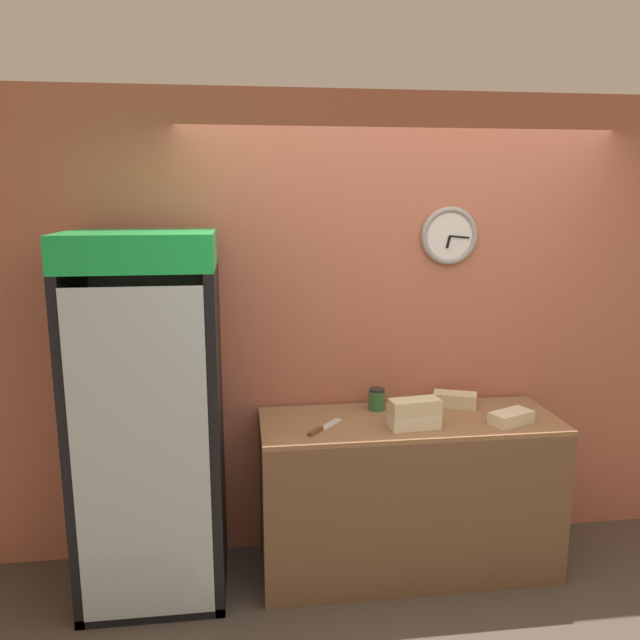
# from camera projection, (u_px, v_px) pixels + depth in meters

# --- Properties ---
(wall_back) EXTENTS (5.20, 0.09, 2.70)m
(wall_back) POSITION_uv_depth(u_px,v_px,m) (397.00, 327.00, 3.72)
(wall_back) COLOR #B7664C
(wall_back) RESTS_ON ground_plane
(prep_counter) EXTENTS (1.66, 0.60, 0.91)m
(prep_counter) POSITION_uv_depth(u_px,v_px,m) (408.00, 494.00, 3.56)
(prep_counter) COLOR brown
(prep_counter) RESTS_ON ground_plane
(beverage_cooler) EXTENTS (0.74, 0.64, 1.95)m
(beverage_cooler) POSITION_uv_depth(u_px,v_px,m) (150.00, 401.00, 3.29)
(beverage_cooler) COLOR black
(beverage_cooler) RESTS_ON ground_plane
(sandwich_stack_bottom) EXTENTS (0.28, 0.14, 0.08)m
(sandwich_stack_bottom) POSITION_uv_depth(u_px,v_px,m) (414.00, 421.00, 3.33)
(sandwich_stack_bottom) COLOR beige
(sandwich_stack_bottom) RESTS_ON prep_counter
(sandwich_stack_middle) EXTENTS (0.28, 0.15, 0.08)m
(sandwich_stack_middle) POSITION_uv_depth(u_px,v_px,m) (415.00, 407.00, 3.31)
(sandwich_stack_middle) COLOR beige
(sandwich_stack_middle) RESTS_ON sandwich_stack_bottom
(sandwich_flat_left) EXTENTS (0.27, 0.20, 0.08)m
(sandwich_flat_left) POSITION_uv_depth(u_px,v_px,m) (455.00, 400.00, 3.67)
(sandwich_flat_left) COLOR beige
(sandwich_flat_left) RESTS_ON prep_counter
(sandwich_flat_right) EXTENTS (0.27, 0.21, 0.07)m
(sandwich_flat_right) POSITION_uv_depth(u_px,v_px,m) (511.00, 418.00, 3.39)
(sandwich_flat_right) COLOR beige
(sandwich_flat_right) RESTS_ON prep_counter
(chefs_knife) EXTENTS (0.22, 0.25, 0.02)m
(chefs_knife) POSITION_uv_depth(u_px,v_px,m) (321.00, 429.00, 3.30)
(chefs_knife) COLOR silver
(chefs_knife) RESTS_ON prep_counter
(condiment_jar) EXTENTS (0.10, 0.10, 0.13)m
(condiment_jar) POSITION_uv_depth(u_px,v_px,m) (377.00, 399.00, 3.61)
(condiment_jar) COLOR #336B38
(condiment_jar) RESTS_ON prep_counter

